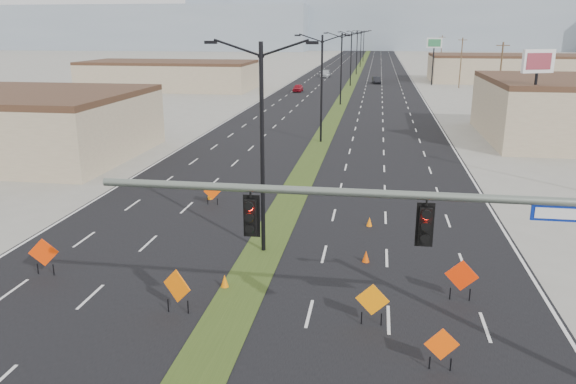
# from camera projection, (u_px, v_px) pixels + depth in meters

# --- Properties ---
(road_surface) EXTENTS (25.00, 400.00, 0.02)m
(road_surface) POSITION_uv_depth(u_px,v_px,m) (351.00, 84.00, 111.12)
(road_surface) COLOR black
(road_surface) RESTS_ON ground
(median_strip) EXTENTS (2.00, 400.00, 0.04)m
(median_strip) POSITION_uv_depth(u_px,v_px,m) (351.00, 84.00, 111.12)
(median_strip) COLOR #304017
(median_strip) RESTS_ON ground
(building_sw_far) EXTENTS (30.00, 14.00, 4.50)m
(building_sw_far) POSITION_uv_depth(u_px,v_px,m) (169.00, 77.00, 101.07)
(building_sw_far) COLOR tan
(building_sw_far) RESTS_ON ground
(building_se_far) EXTENTS (44.00, 16.00, 5.00)m
(building_se_far) POSITION_uv_depth(u_px,v_px,m) (541.00, 70.00, 114.21)
(building_se_far) COLOR tan
(building_se_far) RESTS_ON ground
(mesa_west) EXTENTS (180.00, 50.00, 22.00)m
(mesa_west) POSITION_uv_depth(u_px,v_px,m) (141.00, 28.00, 296.71)
(mesa_west) COLOR #8291A1
(mesa_west) RESTS_ON ground
(mesa_center) EXTENTS (220.00, 50.00, 28.00)m
(mesa_center) POSITION_uv_depth(u_px,v_px,m) (448.00, 22.00, 290.86)
(mesa_center) COLOR #8291A1
(mesa_center) RESTS_ON ground
(mesa_backdrop) EXTENTS (140.00, 50.00, 32.00)m
(mesa_backdrop) POSITION_uv_depth(u_px,v_px,m) (318.00, 19.00, 319.75)
(mesa_backdrop) COLOR #8291A1
(mesa_backdrop) RESTS_ON ground
(signal_mast) EXTENTS (16.30, 0.60, 8.00)m
(signal_mast) POSITION_uv_depth(u_px,v_px,m) (492.00, 244.00, 15.57)
(signal_mast) COLOR slate
(signal_mast) RESTS_ON ground
(streetlight_0) EXTENTS (5.15, 0.24, 10.02)m
(streetlight_0) POSITION_uv_depth(u_px,v_px,m) (262.00, 143.00, 26.16)
(streetlight_0) COLOR black
(streetlight_0) RESTS_ON ground
(streetlight_1) EXTENTS (5.15, 0.24, 10.02)m
(streetlight_1) POSITION_uv_depth(u_px,v_px,m) (322.00, 85.00, 52.71)
(streetlight_1) COLOR black
(streetlight_1) RESTS_ON ground
(streetlight_2) EXTENTS (5.15, 0.24, 10.02)m
(streetlight_2) POSITION_uv_depth(u_px,v_px,m) (341.00, 66.00, 79.26)
(streetlight_2) COLOR black
(streetlight_2) RESTS_ON ground
(streetlight_3) EXTENTS (5.15, 0.24, 10.02)m
(streetlight_3) POSITION_uv_depth(u_px,v_px,m) (351.00, 57.00, 105.81)
(streetlight_3) COLOR black
(streetlight_3) RESTS_ON ground
(streetlight_4) EXTENTS (5.15, 0.24, 10.02)m
(streetlight_4) POSITION_uv_depth(u_px,v_px,m) (357.00, 51.00, 132.36)
(streetlight_4) COLOR black
(streetlight_4) RESTS_ON ground
(streetlight_5) EXTENTS (5.15, 0.24, 10.02)m
(streetlight_5) POSITION_uv_depth(u_px,v_px,m) (361.00, 47.00, 158.91)
(streetlight_5) COLOR black
(streetlight_5) RESTS_ON ground
(streetlight_6) EXTENTS (5.15, 0.24, 10.02)m
(streetlight_6) POSITION_uv_depth(u_px,v_px,m) (364.00, 45.00, 185.46)
(streetlight_6) COLOR black
(streetlight_6) RESTS_ON ground
(utility_pole_1) EXTENTS (1.60, 0.20, 9.00)m
(utility_pole_1) POSITION_uv_depth(u_px,v_px,m) (500.00, 78.00, 68.89)
(utility_pole_1) COLOR #4C3823
(utility_pole_1) RESTS_ON ground
(utility_pole_2) EXTENTS (1.60, 0.20, 9.00)m
(utility_pole_2) POSITION_uv_depth(u_px,v_px,m) (461.00, 62.00, 102.07)
(utility_pole_2) COLOR #4C3823
(utility_pole_2) RESTS_ON ground
(utility_pole_3) EXTENTS (1.60, 0.20, 9.00)m
(utility_pole_3) POSITION_uv_depth(u_px,v_px,m) (441.00, 54.00, 135.26)
(utility_pole_3) COLOR #4C3823
(utility_pole_3) RESTS_ON ground
(car_left) EXTENTS (1.55, 3.77, 1.28)m
(car_left) POSITION_uv_depth(u_px,v_px,m) (298.00, 88.00, 97.33)
(car_left) COLOR maroon
(car_left) RESTS_ON ground
(car_mid) EXTENTS (1.90, 4.24, 1.35)m
(car_mid) POSITION_uv_depth(u_px,v_px,m) (376.00, 80.00, 111.91)
(car_mid) COLOR black
(car_mid) RESTS_ON ground
(car_far) EXTENTS (2.04, 4.98, 1.44)m
(car_far) POSITION_uv_depth(u_px,v_px,m) (325.00, 74.00, 127.50)
(car_far) COLOR silver
(car_far) RESTS_ON ground
(construction_sign_0) EXTENTS (1.26, 0.38, 1.73)m
(construction_sign_0) POSITION_uv_depth(u_px,v_px,m) (44.00, 254.00, 24.69)
(construction_sign_0) COLOR #E43504
(construction_sign_0) RESTS_ON ground
(construction_sign_1) EXTENTS (1.27, 0.59, 1.82)m
(construction_sign_1) POSITION_uv_depth(u_px,v_px,m) (177.00, 287.00, 21.33)
(construction_sign_1) COLOR #FD6B05
(construction_sign_1) RESTS_ON ground
(construction_sign_2) EXTENTS (1.05, 0.22, 1.41)m
(construction_sign_2) POSITION_uv_depth(u_px,v_px,m) (212.00, 192.00, 34.67)
(construction_sign_2) COLOR #E64504
(construction_sign_2) RESTS_ON ground
(construction_sign_3) EXTENTS (1.24, 0.15, 1.65)m
(construction_sign_3) POSITION_uv_depth(u_px,v_px,m) (372.00, 301.00, 20.48)
(construction_sign_3) COLOR orange
(construction_sign_3) RESTS_ON ground
(construction_sign_4) EXTENTS (1.12, 0.18, 1.50)m
(construction_sign_4) POSITION_uv_depth(u_px,v_px,m) (442.00, 346.00, 17.76)
(construction_sign_4) COLOR #F64A05
(construction_sign_4) RESTS_ON ground
(construction_sign_5) EXTENTS (1.31, 0.24, 1.75)m
(construction_sign_5) POSITION_uv_depth(u_px,v_px,m) (462.00, 277.00, 22.33)
(construction_sign_5) COLOR #ED2E05
(construction_sign_5) RESTS_ON ground
(cone_0) EXTENTS (0.41, 0.41, 0.60)m
(cone_0) POSITION_uv_depth(u_px,v_px,m) (225.00, 281.00, 23.65)
(cone_0) COLOR orange
(cone_0) RESTS_ON ground
(cone_1) EXTENTS (0.38, 0.38, 0.54)m
(cone_1) POSITION_uv_depth(u_px,v_px,m) (369.00, 222.00, 31.03)
(cone_1) COLOR orange
(cone_1) RESTS_ON ground
(cone_2) EXTENTS (0.38, 0.38, 0.58)m
(cone_2) POSITION_uv_depth(u_px,v_px,m) (366.00, 256.00, 26.26)
(cone_2) COLOR #D64704
(cone_2) RESTS_ON ground
(cone_3) EXTENTS (0.42, 0.42, 0.60)m
(cone_3) POSITION_uv_depth(u_px,v_px,m) (210.00, 195.00, 35.95)
(cone_3) COLOR orange
(cone_3) RESTS_ON ground
(pole_sign_east_near) EXTENTS (2.83, 1.40, 8.90)m
(pole_sign_east_near) POSITION_uv_depth(u_px,v_px,m) (537.00, 70.00, 46.98)
(pole_sign_east_near) COLOR black
(pole_sign_east_near) RESTS_ON ground
(pole_sign_east_far) EXTENTS (2.93, 0.82, 8.92)m
(pole_sign_east_far) POSITION_uv_depth(u_px,v_px,m) (434.00, 47.00, 106.83)
(pole_sign_east_far) COLOR black
(pole_sign_east_far) RESTS_ON ground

